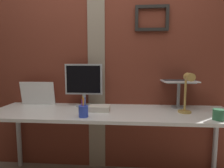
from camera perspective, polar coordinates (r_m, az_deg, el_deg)
brick_wall_back at (r=2.12m, az=-2.30°, el=8.62°), size 3.02×0.15×2.57m
desk at (r=1.82m, az=-0.25°, el=-10.36°), size 2.32×0.62×0.74m
monitor at (r=1.99m, az=-8.64°, el=0.72°), size 0.39×0.18×0.45m
laptop_stand at (r=2.02m, az=19.73°, el=-1.86°), size 0.28×0.22×0.27m
laptop at (r=2.08m, az=19.34°, el=2.66°), size 0.34×0.32×0.25m
whiteboard_panel at (r=2.20m, az=-21.85°, el=-2.67°), size 0.38×0.06×0.26m
desk_lamp at (r=1.78m, az=22.10°, el=-1.34°), size 0.12×0.20×0.37m
pen_cup at (r=1.62m, az=-8.76°, el=-8.21°), size 0.08×0.08×0.18m
coffee_mug at (r=1.74m, az=29.96°, el=-8.14°), size 0.13×0.09×0.09m
paper_clutter_stack at (r=1.81m, az=-3.92°, el=-7.44°), size 0.20×0.14×0.05m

